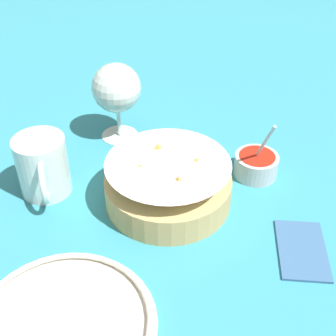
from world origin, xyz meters
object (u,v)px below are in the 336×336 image
food_basket (168,183)px  side_plate (62,324)px  sauce_cup (256,164)px  wine_glass (116,90)px  beer_mug (43,168)px

food_basket → side_plate: size_ratio=0.86×
sauce_cup → food_basket: bearing=-79.3°
wine_glass → side_plate: (0.40, -0.14, -0.09)m
sauce_cup → side_plate: 0.41m
side_plate → wine_glass: bearing=161.1°
food_basket → wine_glass: wine_glass is taller
beer_mug → side_plate: (0.27, 0.01, -0.04)m
wine_glass → beer_mug: (0.13, -0.14, -0.05)m
wine_glass → food_basket: bearing=11.9°
sauce_cup → beer_mug: bearing=-97.2°
food_basket → beer_mug: 0.20m
food_basket → wine_glass: bearing=-168.1°
sauce_cup → beer_mug: size_ratio=1.03×
side_plate → food_basket: bearing=137.0°
sauce_cup → beer_mug: 0.36m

